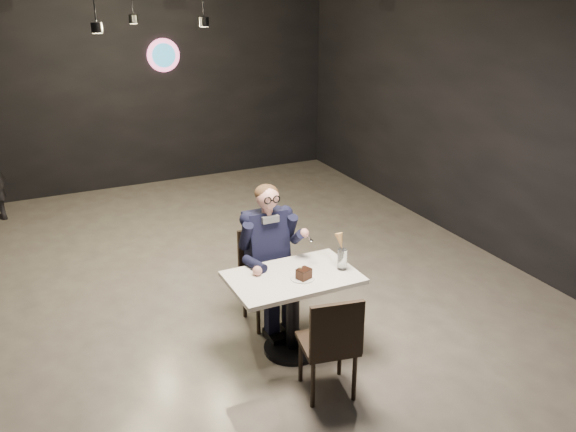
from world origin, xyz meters
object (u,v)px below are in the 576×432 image
chair_near (328,341)px  sundae_glass (342,259)px  seated_man (267,254)px  main_table (293,314)px  chair_far (267,279)px

chair_near → sundae_glass: (0.44, 0.55, 0.38)m
chair_near → sundae_glass: sundae_glass is taller
sundae_glass → seated_man: bearing=125.2°
main_table → chair_near: (0.00, -0.63, 0.09)m
seated_man → main_table: bearing=-90.0°
main_table → seated_man: size_ratio=0.76×
sundae_glass → chair_near: bearing=-128.6°
main_table → chair_far: (0.00, 0.55, 0.09)m
main_table → chair_far: bearing=90.0°
main_table → chair_far: chair_far is taller
chair_far → seated_man: size_ratio=0.64×
chair_far → chair_near: 1.18m
main_table → chair_far: 0.56m
chair_near → seated_man: (0.00, 1.18, 0.26)m
chair_far → sundae_glass: 0.86m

